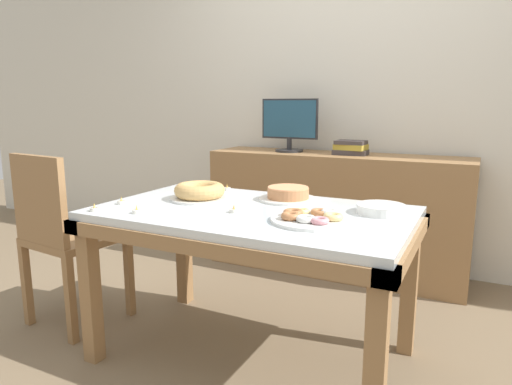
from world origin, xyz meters
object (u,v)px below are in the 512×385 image
at_px(tealight_near_cakes, 94,209).
at_px(tealight_near_front, 121,202).
at_px(book_stack, 351,148).
at_px(computer_monitor, 289,125).
at_px(tealight_right_edge, 227,189).
at_px(chair, 63,232).
at_px(tealight_left_edge, 137,211).
at_px(plate_stack, 381,209).
at_px(pastry_platter, 312,218).
at_px(cake_golden_bundt, 200,192).
at_px(cake_chocolate_round, 288,194).
at_px(tealight_centre, 234,210).

distance_m(tealight_near_cakes, tealight_near_front, 0.16).
height_order(book_stack, tealight_near_cakes, book_stack).
xyz_separation_m(computer_monitor, tealight_right_edge, (0.02, -0.94, -0.31)).
bearing_deg(chair, tealight_left_edge, -11.76).
bearing_deg(chair, plate_stack, 12.26).
distance_m(pastry_platter, tealight_near_cakes, 0.96).
bearing_deg(chair, tealight_near_front, -2.37).
distance_m(cake_golden_bundt, tealight_left_edge, 0.38).
height_order(cake_chocolate_round, tealight_centre, cake_chocolate_round).
bearing_deg(computer_monitor, tealight_left_edge, -92.00).
height_order(chair, cake_chocolate_round, chair).
bearing_deg(tealight_right_edge, pastry_platter, -33.78).
xyz_separation_m(cake_chocolate_round, cake_golden_bundt, (-0.40, -0.18, 0.01)).
bearing_deg(tealight_near_front, plate_stack, 17.58).
bearing_deg(cake_chocolate_round, chair, -159.42).
bearing_deg(tealight_near_front, tealight_centre, 9.00).
bearing_deg(cake_chocolate_round, cake_golden_bundt, -155.58).
height_order(computer_monitor, tealight_centre, computer_monitor).
bearing_deg(tealight_left_edge, tealight_near_front, 149.46).
relative_size(plate_stack, tealight_right_edge, 5.25).
xyz_separation_m(tealight_near_front, tealight_left_edge, (0.19, -0.11, 0.00)).
height_order(tealight_right_edge, tealight_left_edge, same).
height_order(computer_monitor, tealight_near_cakes, computer_monitor).
relative_size(chair, book_stack, 4.12).
bearing_deg(book_stack, tealight_left_edge, -107.81).
relative_size(cake_chocolate_round, tealight_centre, 7.13).
bearing_deg(chair, cake_chocolate_round, 20.58).
bearing_deg(tealight_near_front, pastry_platter, 5.95).
xyz_separation_m(cake_golden_bundt, tealight_left_edge, (-0.08, -0.37, -0.03)).
relative_size(chair, tealight_near_front, 23.50).
bearing_deg(tealight_left_edge, chair, 168.24).
xyz_separation_m(pastry_platter, tealight_near_cakes, (-0.92, -0.26, -0.01)).
height_order(chair, pastry_platter, chair).
relative_size(cake_golden_bundt, tealight_near_front, 7.31).
bearing_deg(pastry_platter, chair, -176.73).
height_order(cake_golden_bundt, plate_stack, cake_golden_bundt).
height_order(tealight_near_cakes, tealight_near_front, same).
bearing_deg(tealight_right_edge, chair, -144.28).
relative_size(tealight_right_edge, tealight_near_cakes, 1.00).
distance_m(book_stack, tealight_centre, 1.39).
height_order(tealight_centre, tealight_left_edge, same).
height_order(cake_chocolate_round, tealight_near_front, cake_chocolate_round).
distance_m(book_stack, cake_golden_bundt, 1.29).
distance_m(plate_stack, tealight_near_cakes, 1.26).
distance_m(book_stack, tealight_near_front, 1.63).
distance_m(book_stack, tealight_near_cakes, 1.78).
height_order(book_stack, tealight_right_edge, book_stack).
bearing_deg(tealight_near_cakes, tealight_left_edge, 14.43).
bearing_deg(tealight_near_front, book_stack, 64.53).
xyz_separation_m(pastry_platter, tealight_left_edge, (-0.72, -0.21, -0.01)).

